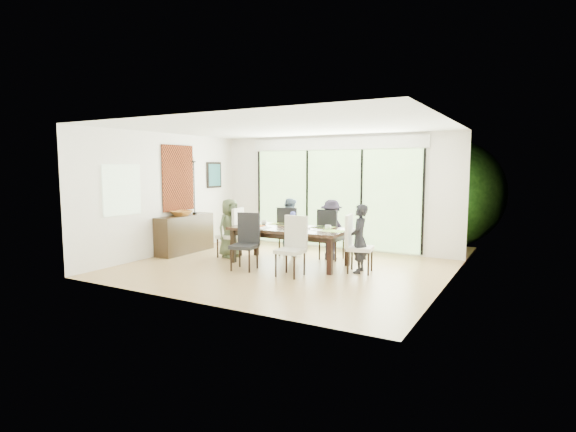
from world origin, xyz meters
The scene contains 62 objects.
floor centered at (0.00, 0.00, -0.01)m, with size 6.00×5.00×0.01m, color olive.
ceiling centered at (0.00, 0.00, 2.71)m, with size 6.00×5.00×0.01m, color white.
wall_back centered at (0.00, 2.51, 1.35)m, with size 6.00×0.02×2.70m, color white.
wall_front centered at (0.00, -2.51, 1.35)m, with size 6.00×0.02×2.70m, color white.
wall_left centered at (-3.01, 0.00, 1.35)m, with size 0.02×5.00×2.70m, color silver.
wall_right centered at (3.01, 0.00, 1.35)m, with size 0.02×5.00×2.70m, color silver.
glass_doors centered at (0.00, 2.47, 1.20)m, with size 4.20×0.02×2.30m, color #598C3F.
blinds_header centered at (0.00, 2.46, 2.50)m, with size 4.40×0.06×0.28m, color white.
mullion_a centered at (-2.10, 2.46, 1.20)m, with size 0.05×0.04×2.30m, color black.
mullion_b centered at (-0.70, 2.46, 1.20)m, with size 0.05×0.04×2.30m, color black.
mullion_c centered at (0.70, 2.46, 1.20)m, with size 0.05×0.04×2.30m, color black.
mullion_d centered at (2.10, 2.46, 1.20)m, with size 0.05×0.04×2.30m, color black.
side_window centered at (-2.97, -1.20, 1.50)m, with size 0.02×0.90×1.00m, color #8CAD7F.
deck centered at (0.00, 3.40, -0.05)m, with size 6.00×1.80×0.10m, color #502F22.
rail_top centered at (0.00, 4.20, 0.55)m, with size 6.00×0.08×0.06m, color brown.
foliage_left centered at (-1.80, 5.20, 1.44)m, with size 3.20×3.20×3.20m, color #14380F.
foliage_mid centered at (0.40, 5.80, 1.80)m, with size 4.00×4.00×4.00m, color #14380F.
foliage_right centered at (2.20, 5.00, 1.26)m, with size 2.80×2.80×2.80m, color #14380F.
foliage_far centered at (-0.60, 6.50, 1.62)m, with size 3.60×3.60×3.60m, color #14380F.
table_top centered at (-0.07, 0.44, 0.71)m, with size 2.37×1.09×0.06m, color black.
table_apron centered at (-0.07, 0.44, 0.62)m, with size 2.17×0.89×0.10m, color black.
table_leg_fl centered at (-1.15, 0.01, 0.34)m, with size 0.09×0.09×0.68m, color black.
table_leg_fr centered at (1.01, 0.01, 0.34)m, with size 0.09×0.09×0.68m, color black.
table_leg_bl centered at (-1.15, 0.87, 0.34)m, with size 0.09×0.09×0.68m, color black.
table_leg_br centered at (1.01, 0.87, 0.34)m, with size 0.09×0.09×0.68m, color black.
chair_left_end centered at (-1.57, 0.44, 0.54)m, with size 0.45×0.45×1.09m, color silver, non-canonical shape.
chair_right_end centered at (1.43, 0.44, 0.54)m, with size 0.45×0.45×1.09m, color white, non-canonical shape.
chair_far_left centered at (-0.52, 1.29, 0.54)m, with size 0.45×0.45×1.09m, color black, non-canonical shape.
chair_far_right centered at (0.48, 1.29, 0.54)m, with size 0.45×0.45×1.09m, color black, non-canonical shape.
chair_near_left centered at (-0.57, -0.43, 0.54)m, with size 0.45×0.45×1.09m, color black, non-canonical shape.
chair_near_right centered at (0.43, -0.43, 0.54)m, with size 0.45×0.45×1.09m, color beige, non-canonical shape.
person_left_end centered at (-1.55, 0.44, 0.64)m, with size 0.59×0.37×1.27m, color #485337.
person_right_end centered at (1.41, 0.44, 0.64)m, with size 0.59×0.37×1.27m, color black.
person_far_left centered at (-0.52, 1.27, 0.64)m, with size 0.59×0.37×1.27m, color slate.
person_far_right centered at (0.48, 1.27, 0.64)m, with size 0.59×0.37×1.27m, color black.
placemat_left centered at (-1.02, 0.44, 0.74)m, with size 0.43×0.32×0.01m, color #9EB03F.
placemat_right centered at (0.88, 0.44, 0.74)m, with size 0.43×0.32×0.01m, color #8DC245.
placemat_far_l centered at (-0.52, 0.84, 0.74)m, with size 0.43×0.32×0.01m, color #99B540.
placemat_far_r centered at (0.48, 0.84, 0.74)m, with size 0.43×0.32×0.01m, color #72A039.
placemat_paper centered at (-0.62, 0.14, 0.74)m, with size 0.43×0.32×0.01m, color white.
tablet_far_l centered at (-0.42, 0.79, 0.75)m, with size 0.26×0.18×0.01m, color black.
tablet_far_r centered at (0.43, 0.79, 0.75)m, with size 0.24×0.17×0.01m, color black.
papers centered at (0.63, 0.39, 0.74)m, with size 0.30×0.22×0.00m, color white.
platter_base centered at (-0.62, 0.14, 0.76)m, with size 0.26×0.26×0.02m, color white.
platter_snacks centered at (-0.62, 0.14, 0.78)m, with size 0.20×0.20×0.01m, color orange.
vase centered at (-0.02, 0.49, 0.80)m, with size 0.08×0.08×0.12m, color silver.
hyacinth_stems centered at (-0.02, 0.49, 0.92)m, with size 0.04×0.04×0.16m, color #337226.
hyacinth_blooms centered at (-0.02, 0.49, 1.02)m, with size 0.11×0.11×0.11m, color #4A50BA.
laptop centered at (-0.92, 0.34, 0.75)m, with size 0.33×0.21×0.03m, color silver.
cup_a centered at (-0.77, 0.59, 0.79)m, with size 0.12×0.12×0.09m, color white.
cup_b centered at (0.08, 0.34, 0.79)m, with size 0.10×0.10×0.09m, color white.
cup_c centered at (0.73, 0.54, 0.79)m, with size 0.12×0.12×0.09m, color white.
book centered at (0.18, 0.49, 0.75)m, with size 0.16×0.22×0.02m, color white.
sideboard centered at (-2.76, 0.35, 0.43)m, with size 0.43×1.53×0.86m, color black.
bowl centered at (-2.76, 0.25, 0.92)m, with size 0.45×0.45×0.11m, color #9C5B22.
candlestick_base centered at (-2.76, 0.70, 0.88)m, with size 0.10×0.10×0.04m, color black.
candlestick_shaft centered at (-2.76, 0.70, 1.48)m, with size 0.02×0.02×1.19m, color black.
candlestick_pan centered at (-2.76, 0.70, 2.07)m, with size 0.10×0.10×0.03m, color black.
candle centered at (-2.76, 0.70, 2.13)m, with size 0.03×0.03×0.10m, color silver.
tapestry centered at (-2.97, 0.40, 1.70)m, with size 0.02×1.00×1.50m, color maroon.
art_frame centered at (-2.97, 1.70, 1.75)m, with size 0.03×0.55×0.65m, color black.
art_canvas centered at (-2.95, 1.70, 1.75)m, with size 0.01×0.45×0.55m, color #194A51.
Camera 1 is at (4.27, -7.36, 1.96)m, focal length 28.00 mm.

